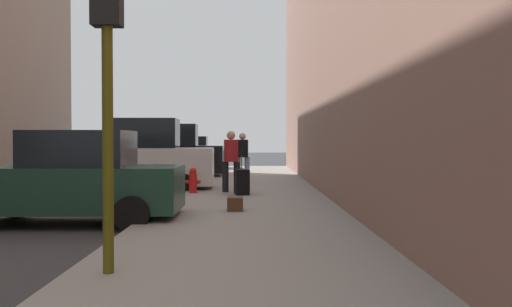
% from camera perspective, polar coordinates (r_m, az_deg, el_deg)
% --- Properties ---
extents(sidewalk, '(4.00, 40.00, 0.15)m').
position_cam_1_polar(sidewalk, '(11.99, -0.78, -6.00)').
color(sidewalk, gray).
rests_on(sidewalk, ground_plane).
extents(parked_dark_green_sedan, '(4.21, 2.09, 1.79)m').
position_cam_1_polar(parked_dark_green_sedan, '(11.40, -17.94, -2.54)').
color(parked_dark_green_sedan, '#193828').
rests_on(parked_dark_green_sedan, ground_plane).
extents(parked_white_van, '(4.66, 2.19, 2.25)m').
position_cam_1_polar(parked_white_van, '(17.53, -11.70, -0.55)').
color(parked_white_van, silver).
rests_on(parked_white_van, ground_plane).
extents(parked_black_suv, '(4.65, 2.16, 2.25)m').
position_cam_1_polar(parked_black_suv, '(23.44, -8.83, -0.06)').
color(parked_black_suv, black).
rests_on(parked_black_suv, ground_plane).
extents(parked_blue_sedan, '(4.24, 2.14, 1.79)m').
position_cam_1_polar(parked_blue_sedan, '(29.72, -7.04, -0.11)').
color(parked_blue_sedan, navy).
rests_on(parked_blue_sedan, ground_plane).
extents(fire_hydrant, '(0.42, 0.22, 0.70)m').
position_cam_1_polar(fire_hydrant, '(15.83, -6.32, -2.68)').
color(fire_hydrant, red).
rests_on(fire_hydrant, sidewalk).
extents(traffic_light, '(0.32, 0.32, 3.60)m').
position_cam_1_polar(traffic_light, '(6.54, -14.65, 11.40)').
color(traffic_light, '#514C0F').
rests_on(traffic_light, sidewalk).
extents(pedestrian_in_red_jacket, '(0.50, 0.41, 1.71)m').
position_cam_1_polar(pedestrian_in_red_jacket, '(15.99, -2.51, -0.45)').
color(pedestrian_in_red_jacket, black).
rests_on(pedestrian_in_red_jacket, sidewalk).
extents(pedestrian_in_jeans, '(0.51, 0.43, 1.71)m').
position_cam_1_polar(pedestrian_in_jeans, '(20.16, -1.36, -0.07)').
color(pedestrian_in_jeans, '#728CB2').
rests_on(pedestrian_in_jeans, sidewalk).
extents(rolling_suitcase, '(0.44, 0.61, 1.04)m').
position_cam_1_polar(rolling_suitcase, '(15.25, -1.44, -2.85)').
color(rolling_suitcase, black).
rests_on(rolling_suitcase, sidewalk).
extents(duffel_bag, '(0.32, 0.44, 0.28)m').
position_cam_1_polar(duffel_bag, '(11.85, -2.09, -5.04)').
color(duffel_bag, '#472D19').
rests_on(duffel_bag, sidewalk).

